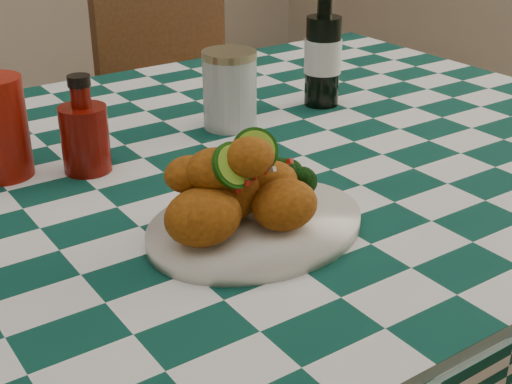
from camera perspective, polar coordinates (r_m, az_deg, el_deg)
plate at (r=0.86m, az=0.00°, el=-2.77°), size 0.29×0.23×0.02m
fried_chicken_pile at (r=0.82m, az=-0.98°, el=0.80°), size 0.17×0.12×0.11m
broccoli_side at (r=0.89m, az=3.51°, el=0.94°), size 0.08×0.08×0.06m
ketchup_bottle at (r=1.04m, az=-13.63°, el=5.29°), size 0.08×0.08×0.14m
mason_jar at (r=1.19m, az=-2.12°, el=8.19°), size 0.12×0.12×0.13m
beer_bottle at (r=1.29m, az=5.41°, el=11.84°), size 0.07×0.07×0.23m
wooden_chair_right at (r=1.98m, az=-4.51°, el=2.49°), size 0.41×0.43×0.87m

